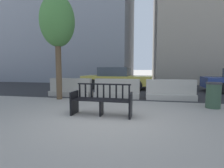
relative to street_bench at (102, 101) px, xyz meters
name	(u,v)px	position (x,y,z in m)	size (l,w,h in m)	color
ground_plane	(107,119)	(0.24, -0.35, -0.40)	(200.00, 200.00, 0.00)	gray
street_asphalt	(133,86)	(0.24, 8.35, -0.39)	(120.00, 12.00, 0.01)	#28282B
street_bench	(102,101)	(0.00, 0.00, 0.00)	(1.70, 0.56, 0.88)	black
jersey_barrier_centre	(117,90)	(-0.06, 2.95, -0.06)	(2.01, 0.72, 0.84)	#9E998E
jersey_barrier_left	(71,89)	(-2.28, 2.94, -0.06)	(2.02, 0.74, 0.84)	#9E998E
jersey_barrier_right	(170,91)	(2.21, 2.93, -0.06)	(2.02, 0.74, 0.84)	#ADA89E
street_tree	(57,23)	(-2.42, 2.09, 2.79)	(1.42, 1.42, 4.31)	brown
car_taxi_near	(117,78)	(-0.68, 6.38, 0.27)	(4.46, 2.13, 1.37)	#DBC64C
trash_bin	(213,95)	(3.41, 1.58, 0.04)	(0.48, 0.48, 0.86)	#334C38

